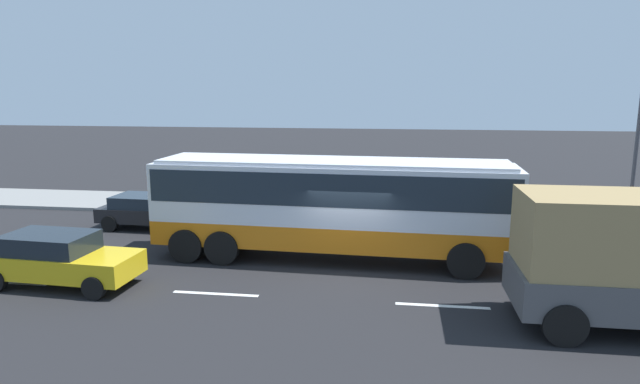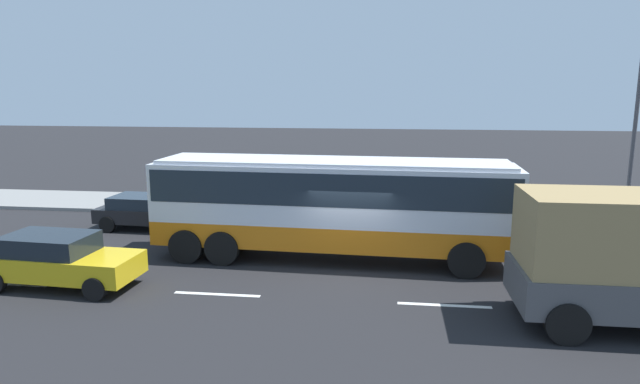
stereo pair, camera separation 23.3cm
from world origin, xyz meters
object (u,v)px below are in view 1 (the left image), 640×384
Objects in this scene: car_yellow_taxi at (59,258)px; car_black_sedan at (151,210)px; coach_bus at (332,198)px; pedestrian_near_curb at (339,183)px.

car_yellow_taxi reaches higher than car_black_sedan.
car_black_sedan is at bearing 160.42° from coach_bus.
coach_bus is 8.09m from pedestrian_near_curb.
pedestrian_near_curb is at bearing 96.37° from coach_bus.
pedestrian_near_curb reaches higher than car_black_sedan.
car_black_sedan is (-7.65, 3.04, -1.32)m from coach_bus.
car_yellow_taxi is 1.05× the size of car_black_sedan.
coach_bus is at bearing -19.49° from car_black_sedan.
car_black_sedan is 2.43× the size of pedestrian_near_curb.
car_black_sedan is 8.64m from pedestrian_near_curb.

